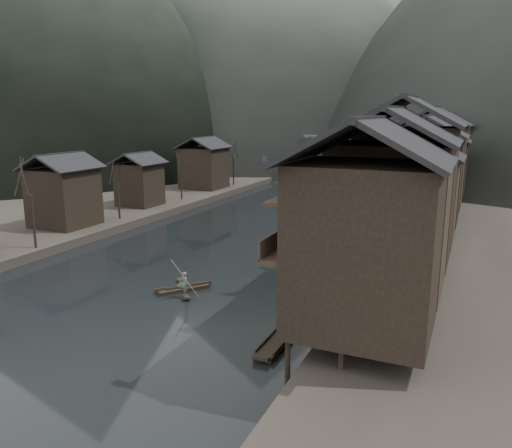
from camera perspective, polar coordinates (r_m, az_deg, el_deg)
The scene contains 12 objects.
water at distance 41.45m, azimuth -10.02°, elevation -6.81°, with size 300.00×300.00×0.00m, color black.
left_bank at distance 93.04m, azimuth -14.33°, elevation 4.18°, with size 40.00×200.00×1.20m, color #2D2823.
stilt_houses at distance 51.58m, azimuth 18.51°, elevation 6.40°, with size 9.00×67.60×15.06m.
left_houses at distance 68.01m, azimuth -15.21°, elevation 5.45°, with size 8.10×53.20×8.73m.
bare_trees at distance 62.01m, azimuth -15.53°, elevation 5.28°, with size 3.70×59.63×7.39m.
moored_sampans at distance 52.95m, azimuth 11.98°, elevation -2.36°, with size 2.61×54.04×0.47m.
midriver_boats at distance 77.13m, azimuth 6.27°, elevation 2.52°, with size 3.74×17.89×0.45m.
stone_bridge at distance 106.94m, azimuth 11.98°, elevation 7.79°, with size 40.00×6.00×9.00m.
hero_sampan at distance 39.75m, azimuth -8.30°, elevation -7.29°, with size 3.35×4.02×0.43m.
cargo_heap at distance 39.77m, azimuth -8.35°, elevation -6.48°, with size 0.99×1.29×0.59m, color black.
boatman at distance 37.89m, azimuth -8.12°, elevation -6.44°, with size 0.68×0.44×1.86m, color #5B5B5E.
bamboo_pole at distance 36.97m, azimuth -7.99°, elevation -2.38°, with size 0.06×0.06×4.38m, color #8C7A51.
Camera 1 is at (22.12, -32.27, 13.67)m, focal length 35.00 mm.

